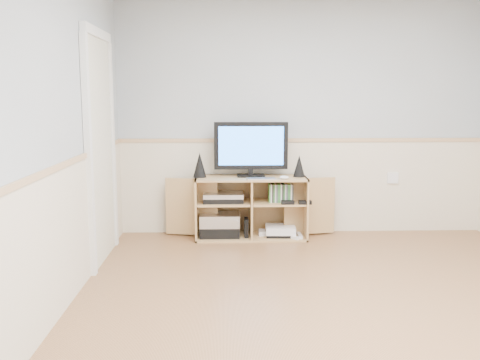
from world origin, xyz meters
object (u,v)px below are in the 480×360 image
at_px(media_cabinet, 251,206).
at_px(keyboard, 261,179).
at_px(game_consoles, 279,231).
at_px(monitor, 251,147).

bearing_deg(media_cabinet, keyboard, -63.46).
bearing_deg(game_consoles, keyboard, -148.15).
relative_size(media_cabinet, game_consoles, 4.05).
bearing_deg(game_consoles, monitor, 168.61).
relative_size(monitor, keyboard, 2.67).
xyz_separation_m(media_cabinet, keyboard, (0.10, -0.19, 0.32)).
height_order(media_cabinet, keyboard, keyboard).
bearing_deg(media_cabinet, monitor, -90.00).
relative_size(monitor, game_consoles, 1.72).
bearing_deg(monitor, game_consoles, -11.39).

